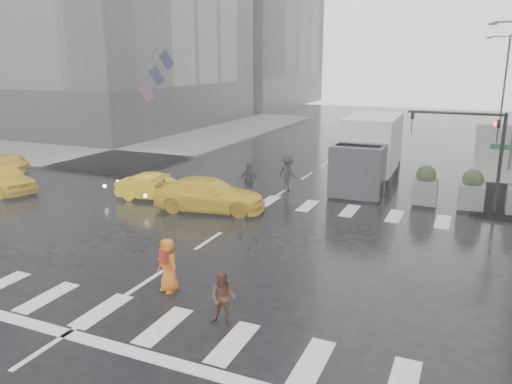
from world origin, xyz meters
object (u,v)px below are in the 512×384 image
at_px(pedestrian_orange, 168,265).
at_px(taxi_mid, 156,187).
at_px(pedestrian_brown, 223,298).
at_px(traffic_signal_pole, 477,141).
at_px(taxi_front, 3,177).
at_px(box_truck, 368,150).

xyz_separation_m(pedestrian_orange, taxi_mid, (-6.17, 8.25, -0.20)).
height_order(pedestrian_orange, taxi_mid, pedestrian_orange).
bearing_deg(pedestrian_brown, traffic_signal_pole, 55.94).
bearing_deg(traffic_signal_pole, pedestrian_brown, -113.04).
bearing_deg(taxi_front, taxi_mid, -61.04).
height_order(traffic_signal_pole, pedestrian_orange, traffic_signal_pole).
bearing_deg(pedestrian_brown, taxi_front, 144.96).
bearing_deg(box_truck, taxi_mid, -143.23).
distance_m(traffic_signal_pole, pedestrian_orange, 14.81).
height_order(pedestrian_brown, taxi_front, taxi_front).
xyz_separation_m(traffic_signal_pole, pedestrian_orange, (-8.01, -12.22, -2.39)).
bearing_deg(box_truck, traffic_signal_pole, -30.76).
xyz_separation_m(taxi_mid, box_truck, (8.91, 6.96, 1.36)).
height_order(traffic_signal_pole, box_truck, traffic_signal_pole).
xyz_separation_m(pedestrian_orange, box_truck, (2.74, 15.21, 1.16)).
xyz_separation_m(traffic_signal_pole, taxi_mid, (-14.18, -3.97, -2.59)).
xyz_separation_m(taxi_front, box_truck, (17.03, 8.84, 1.22)).
bearing_deg(pedestrian_brown, box_truck, 77.67).
height_order(traffic_signal_pole, taxi_mid, traffic_signal_pole).
height_order(taxi_mid, box_truck, box_truck).
xyz_separation_m(traffic_signal_pole, box_truck, (-5.27, 2.99, -1.23)).
distance_m(pedestrian_brown, pedestrian_orange, 2.59).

